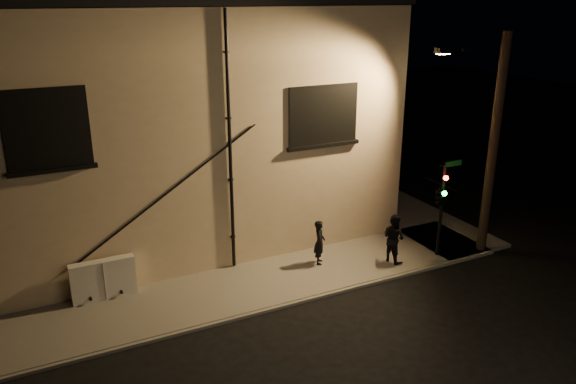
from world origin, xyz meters
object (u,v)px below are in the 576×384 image
pedestrian_b (394,238)px  streetlamp_pole (491,143)px  traffic_signal (440,196)px  utility_cabinet (103,279)px  pedestrian_a (319,242)px

pedestrian_b → streetlamp_pole: 4.62m
traffic_signal → streetlamp_pole: bearing=-4.8°
utility_cabinet → streetlamp_pole: streetlamp_pole is taller
streetlamp_pole → pedestrian_a: bearing=164.8°
pedestrian_a → pedestrian_b: (2.35, -0.98, 0.08)m
utility_cabinet → traffic_signal: (10.83, -2.25, 1.67)m
utility_cabinet → streetlamp_pole: bearing=-10.7°
pedestrian_a → traffic_signal: size_ratio=0.46×
utility_cabinet → pedestrian_b: 9.50m
utility_cabinet → traffic_signal: 11.18m
streetlamp_pole → utility_cabinet: bearing=169.3°
utility_cabinet → pedestrian_a: bearing=-7.0°
utility_cabinet → pedestrian_b: (9.32, -1.84, 0.24)m
pedestrian_a → streetlamp_pole: size_ratio=0.20×
streetlamp_pole → pedestrian_b: bearing=170.4°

